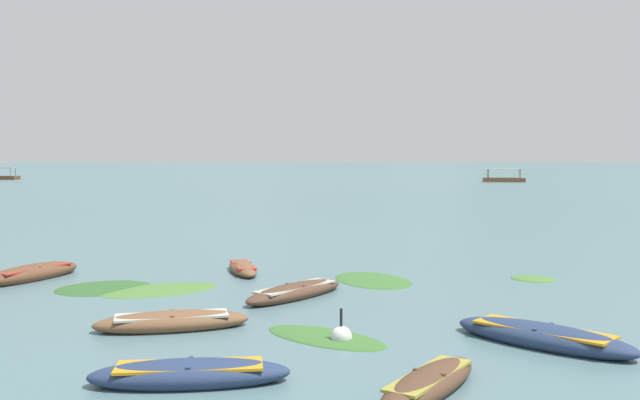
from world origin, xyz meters
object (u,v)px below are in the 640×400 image
(rowboat_5, at_px, (243,268))
(ferry_1, at_px, (504,179))
(rowboat_6, at_px, (429,383))
(rowboat_4, at_px, (190,374))
(mooring_buoy, at_px, (341,337))
(rowboat_7, at_px, (295,292))
(ferry_0, at_px, (0,177))
(rowboat_1, at_px, (32,273))
(rowboat_3, at_px, (543,337))
(rowboat_0, at_px, (172,322))

(rowboat_5, bearing_deg, ferry_1, 73.75)
(rowboat_5, relative_size, rowboat_6, 1.03)
(rowboat_6, xyz_separation_m, ferry_1, (23.95, 112.14, 0.30))
(rowboat_4, height_order, mooring_buoy, mooring_buoy)
(rowboat_5, xyz_separation_m, rowboat_7, (2.22, -4.25, 0.02))
(rowboat_7, xyz_separation_m, ferry_1, (26.93, 104.27, 0.29))
(rowboat_7, height_order, ferry_0, ferry_0)
(rowboat_4, bearing_deg, ferry_0, 119.31)
(rowboat_1, distance_m, rowboat_4, 12.71)
(rowboat_4, bearing_deg, rowboat_6, -2.81)
(rowboat_3, height_order, ferry_0, ferry_0)
(rowboat_1, xyz_separation_m, mooring_buoy, (10.25, -7.14, -0.09))
(rowboat_4, bearing_deg, rowboat_0, 109.60)
(mooring_buoy, bearing_deg, rowboat_7, 106.89)
(rowboat_0, relative_size, mooring_buoy, 4.34)
(rowboat_6, height_order, mooring_buoy, mooring_buoy)
(rowboat_6, distance_m, ferry_1, 114.67)
(rowboat_1, xyz_separation_m, rowboat_5, (6.60, 1.80, -0.05))
(ferry_0, bearing_deg, ferry_1, -5.10)
(rowboat_0, bearing_deg, rowboat_3, -6.35)
(rowboat_6, xyz_separation_m, mooring_buoy, (-1.56, 3.17, -0.05))
(rowboat_0, relative_size, rowboat_1, 0.93)
(rowboat_6, relative_size, mooring_buoy, 3.73)
(rowboat_0, xyz_separation_m, rowboat_5, (0.27, 8.07, -0.02))
(rowboat_0, height_order, rowboat_4, rowboat_4)
(rowboat_3, distance_m, rowboat_4, 7.40)
(ferry_1, bearing_deg, rowboat_5, -106.25)
(rowboat_3, height_order, rowboat_4, rowboat_3)
(rowboat_4, xyz_separation_m, rowboat_6, (4.11, -0.20, -0.01))
(ferry_0, bearing_deg, rowboat_0, -60.39)
(rowboat_1, height_order, rowboat_4, rowboat_1)
(rowboat_4, xyz_separation_m, rowboat_5, (-1.10, 11.92, -0.02))
(rowboat_4, relative_size, rowboat_6, 1.14)
(rowboat_4, bearing_deg, ferry_1, 75.93)
(rowboat_5, relative_size, ferry_0, 0.44)
(rowboat_6, distance_m, mooring_buoy, 3.54)
(rowboat_1, relative_size, mooring_buoy, 4.66)
(rowboat_0, bearing_deg, rowboat_7, 56.90)
(rowboat_0, xyz_separation_m, rowboat_6, (5.48, -4.05, -0.01))
(rowboat_4, bearing_deg, rowboat_5, 95.30)
(ferry_0, bearing_deg, rowboat_1, -61.49)
(rowboat_6, relative_size, ferry_0, 0.43)
(mooring_buoy, bearing_deg, ferry_1, 76.82)
(rowboat_4, height_order, rowboat_5, rowboat_4)
(rowboat_7, relative_size, ferry_0, 0.50)
(rowboat_5, distance_m, rowboat_6, 13.19)
(rowboat_1, distance_m, ferry_1, 107.92)
(rowboat_0, height_order, rowboat_5, rowboat_0)
(ferry_0, xyz_separation_m, ferry_1, (95.70, -8.54, -0.00))
(rowboat_5, bearing_deg, rowboat_0, -91.89)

